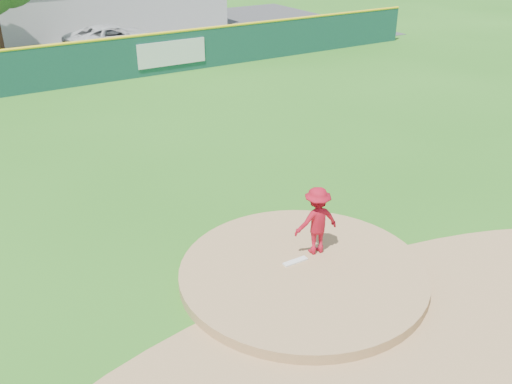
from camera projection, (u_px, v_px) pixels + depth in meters
ground at (303, 278)px, 12.74m from camera, size 120.00×120.00×0.00m
pitchers_mound at (303, 278)px, 12.74m from camera, size 5.50×5.50×0.50m
pitching_rubber at (295, 261)px, 12.85m from camera, size 0.60×0.15×0.04m
infield_dirt_arc at (398, 359)px, 10.44m from camera, size 15.40×15.40×0.01m
parking_lot at (34, 50)px, 33.37m from camera, size 44.00×16.00×0.02m
pitcher at (317, 221)px, 12.91m from camera, size 1.13×0.75×1.63m
van at (113, 38)px, 32.71m from camera, size 5.71×3.11×1.52m
pool_building_grp at (104, 2)px, 39.25m from camera, size 15.20×8.20×3.31m
fence_banners at (64, 67)px, 25.77m from camera, size 14.23×0.04×1.20m
outfield_fence at (74, 63)px, 26.01m from camera, size 40.00×0.14×2.07m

